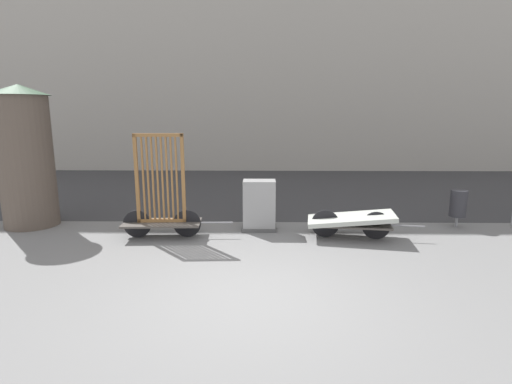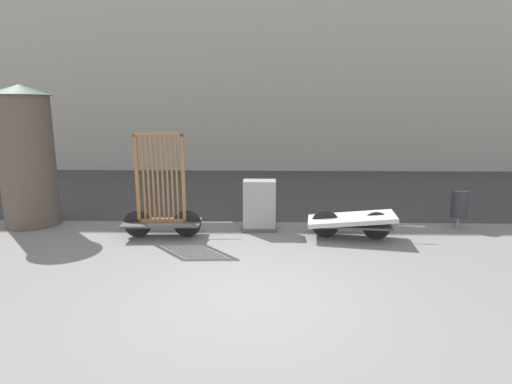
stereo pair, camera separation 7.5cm
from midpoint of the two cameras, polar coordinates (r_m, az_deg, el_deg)
name	(u,v)px [view 2 (the right image)]	position (r m, az deg, el deg)	size (l,w,h in m)	color
ground_plane	(251,295)	(6.13, -0.30, -14.56)	(60.00, 60.00, 0.00)	slate
road_strip	(260,189)	(14.09, 0.71, 0.49)	(56.00, 8.63, 0.01)	#38383A
building_facade	(262,1)	(20.78, 1.01, 25.65)	(48.00, 4.00, 15.56)	#B2ADA3
bike_cart_with_bedframe	(162,204)	(8.78, -13.08, -1.70)	(2.36, 0.79, 2.24)	#4C4742
bike_cart_with_mattress	(351,221)	(8.79, 13.66, -3.98)	(2.47, 1.07, 0.60)	#4C4742
utility_cabinet	(259,207)	(9.12, 0.73, -2.17)	(0.79, 0.51, 1.16)	#4C4C4C
trash_bin	(459,204)	(10.45, 27.25, -1.52)	(0.37, 0.37, 0.89)	gray
advertising_column	(27,156)	(10.76, -29.75, 4.54)	(1.36, 1.36, 3.29)	brown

